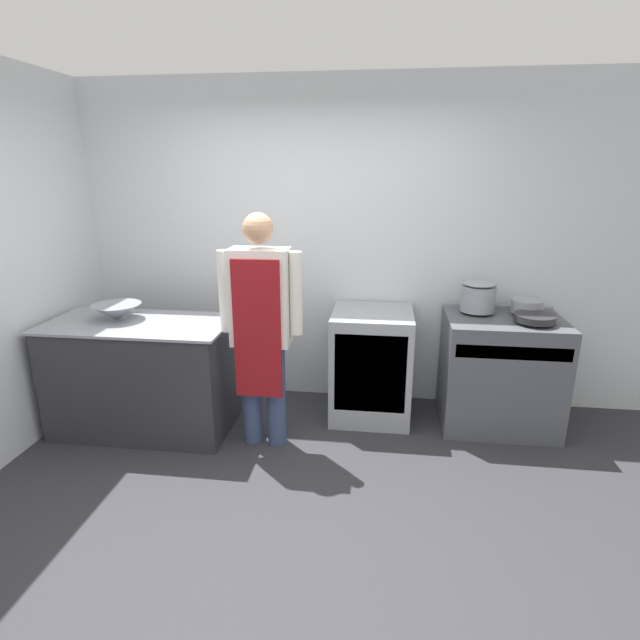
% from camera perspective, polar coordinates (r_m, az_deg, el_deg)
% --- Properties ---
extents(ground_plane, '(14.00, 14.00, 0.00)m').
position_cam_1_polar(ground_plane, '(3.21, -4.72, -21.27)').
color(ground_plane, '#2D2D33').
extents(wall_back, '(8.00, 0.05, 2.70)m').
position_cam_1_polar(wall_back, '(4.28, -0.35, 8.44)').
color(wall_back, silver).
rests_on(wall_back, ground_plane).
extents(wall_left, '(0.05, 8.00, 2.70)m').
position_cam_1_polar(wall_left, '(4.37, -29.31, 6.45)').
color(wall_left, silver).
rests_on(wall_left, ground_plane).
extents(prep_counter, '(1.39, 0.70, 0.88)m').
position_cam_1_polar(prep_counter, '(4.13, -19.51, -6.04)').
color(prep_counter, '#2D2D33').
rests_on(prep_counter, ground_plane).
extents(stove, '(0.88, 0.66, 0.91)m').
position_cam_1_polar(stove, '(4.20, 19.85, -5.61)').
color(stove, '#4C4F56').
rests_on(stove, ground_plane).
extents(fridge_unit, '(0.64, 0.65, 0.89)m').
position_cam_1_polar(fridge_unit, '(4.12, 5.86, -5.03)').
color(fridge_unit, '#93999E').
rests_on(fridge_unit, ground_plane).
extents(person_cook, '(0.59, 0.24, 1.71)m').
position_cam_1_polar(person_cook, '(3.53, -6.77, -0.01)').
color(person_cook, '#38476B').
rests_on(person_cook, ground_plane).
extents(mixing_bowl, '(0.37, 0.37, 0.12)m').
position_cam_1_polar(mixing_bowl, '(4.10, -22.18, 0.87)').
color(mixing_bowl, gray).
rests_on(mixing_bowl, prep_counter).
extents(stock_pot, '(0.26, 0.26, 0.24)m').
position_cam_1_polar(stock_pot, '(4.09, 17.63, 2.67)').
color(stock_pot, gray).
rests_on(stock_pot, stove).
extents(saute_pan, '(0.29, 0.29, 0.05)m').
position_cam_1_polar(saute_pan, '(3.98, 23.34, 0.23)').
color(saute_pan, '#262628').
rests_on(saute_pan, stove).
extents(sauce_pot, '(0.24, 0.24, 0.10)m').
position_cam_1_polar(sauce_pot, '(4.19, 22.56, 1.48)').
color(sauce_pot, gray).
rests_on(sauce_pot, stove).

